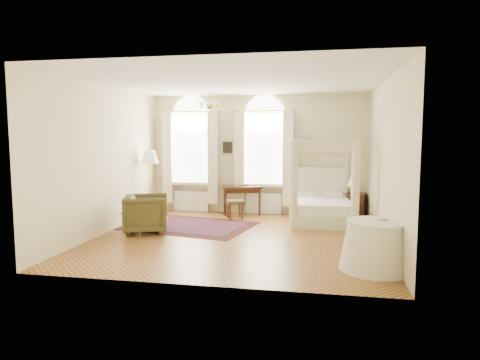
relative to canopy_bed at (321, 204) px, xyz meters
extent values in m
plane|color=#A46B2F|center=(-1.78, -1.96, -0.47)|extent=(6.00, 6.00, 0.00)
plane|color=beige|center=(-1.78, 1.04, 1.18)|extent=(6.00, 0.00, 6.00)
plane|color=beige|center=(-1.78, -4.96, 1.18)|extent=(6.00, 0.00, 6.00)
plane|color=beige|center=(-4.78, -1.96, 1.18)|extent=(0.00, 6.00, 6.00)
plane|color=beige|center=(1.22, -1.96, 1.18)|extent=(0.00, 6.00, 6.00)
plane|color=white|center=(-1.78, -1.96, 2.83)|extent=(6.00, 6.00, 0.00)
cube|color=white|center=(-3.68, 1.01, 1.33)|extent=(1.10, 0.04, 1.90)
cylinder|color=white|center=(-3.68, 1.01, 2.28)|extent=(1.10, 0.04, 1.10)
cube|color=white|center=(-3.68, 0.92, 0.34)|extent=(1.32, 0.24, 0.08)
cube|color=beige|center=(-4.35, 0.84, 1.08)|extent=(0.28, 0.14, 2.60)
cube|color=beige|center=(-3.01, 0.84, 1.08)|extent=(0.28, 0.14, 2.60)
cube|color=white|center=(-3.68, 0.94, -0.17)|extent=(1.00, 0.12, 0.58)
cube|color=white|center=(-1.58, 1.01, 1.33)|extent=(1.10, 0.04, 1.90)
cylinder|color=white|center=(-1.58, 1.01, 2.28)|extent=(1.10, 0.04, 1.10)
cube|color=white|center=(-1.58, 0.92, 0.34)|extent=(1.32, 0.24, 0.08)
cube|color=beige|center=(-2.25, 0.84, 1.08)|extent=(0.28, 0.14, 2.60)
cube|color=beige|center=(-0.91, 0.84, 1.08)|extent=(0.28, 0.14, 2.60)
cube|color=white|center=(-1.58, 0.94, -0.17)|extent=(1.00, 0.12, 0.58)
cylinder|color=#B18E3B|center=(-2.68, -0.76, 2.63)|extent=(0.02, 0.02, 0.40)
sphere|color=#B18E3B|center=(-2.68, -0.76, 2.41)|extent=(0.16, 0.16, 0.16)
sphere|color=#F9EEC2|center=(-2.46, -0.76, 2.48)|extent=(0.07, 0.07, 0.07)
sphere|color=#F9EEC2|center=(-2.57, -0.57, 2.48)|extent=(0.07, 0.07, 0.07)
sphere|color=#F9EEC2|center=(-2.79, -0.57, 2.48)|extent=(0.07, 0.07, 0.07)
sphere|color=#F9EEC2|center=(-2.90, -0.76, 2.48)|extent=(0.07, 0.07, 0.07)
sphere|color=#F9EEC2|center=(-2.79, -0.95, 2.48)|extent=(0.07, 0.07, 0.07)
sphere|color=#F9EEC2|center=(-2.57, -0.95, 2.48)|extent=(0.07, 0.07, 0.07)
cube|color=black|center=(-2.63, 1.01, 1.38)|extent=(0.26, 0.03, 0.32)
cube|color=black|center=(-0.33, 1.01, 1.48)|extent=(0.22, 0.03, 0.26)
cube|color=beige|center=(0.00, 0.01, -0.31)|extent=(1.62, 1.95, 0.32)
cube|color=white|center=(0.00, 0.01, -0.03)|extent=(1.53, 1.86, 0.25)
cube|color=beige|center=(-0.06, 0.90, 0.33)|extent=(1.51, 0.17, 1.06)
cube|color=beige|center=(-0.76, 0.84, 0.55)|extent=(0.08, 0.08, 2.04)
cube|color=beige|center=(0.64, 0.93, 0.55)|extent=(0.08, 0.08, 2.04)
cube|color=beige|center=(-0.64, -0.91, 0.55)|extent=(0.08, 0.08, 2.04)
cube|color=beige|center=(0.76, -0.82, 0.55)|extent=(0.08, 0.08, 2.04)
cube|color=beige|center=(-0.06, 0.89, 1.57)|extent=(1.51, 0.17, 0.07)
cube|color=beige|center=(0.06, -0.86, 1.57)|extent=(1.51, 0.17, 0.07)
cube|color=beige|center=(-0.70, -0.03, 1.57)|extent=(0.19, 1.86, 0.07)
cube|color=beige|center=(0.70, 0.06, 1.57)|extent=(0.19, 1.86, 0.07)
cube|color=beige|center=(-0.06, 0.89, 1.44)|extent=(1.56, 0.14, 0.25)
cube|color=beige|center=(0.06, -0.86, 1.44)|extent=(1.56, 0.14, 0.25)
cube|color=beige|center=(-0.70, -0.03, 1.44)|extent=(0.16, 1.91, 0.25)
cube|color=beige|center=(0.70, 0.06, 1.44)|extent=(0.16, 1.91, 0.25)
cylinder|color=beige|center=(-0.64, -0.91, 0.64)|extent=(0.19, 0.19, 1.86)
cylinder|color=beige|center=(0.76, -0.82, 0.64)|extent=(0.19, 0.19, 1.86)
cube|color=#3B1D10|center=(0.92, 0.74, -0.14)|extent=(0.57, 0.54, 0.67)
cylinder|color=#B18E3B|center=(0.81, 0.72, 0.30)|extent=(0.12, 0.12, 0.20)
cone|color=#F9EEC2|center=(0.81, 0.72, 0.50)|extent=(0.28, 0.28, 0.22)
cube|color=#3B1D10|center=(-2.17, 0.74, 0.29)|extent=(1.17, 0.83, 0.06)
cube|color=#3B1D10|center=(-2.17, 0.74, 0.20)|extent=(1.04, 0.70, 0.11)
cylinder|color=#3B1D10|center=(-2.67, 0.81, -0.10)|extent=(0.05, 0.05, 0.74)
cylinder|color=#3B1D10|center=(-1.78, 1.08, -0.10)|extent=(0.05, 0.05, 0.74)
cylinder|color=#3B1D10|center=(-2.55, 0.40, -0.10)|extent=(0.05, 0.05, 0.74)
cylinder|color=#3B1D10|center=(-1.66, 0.67, -0.10)|extent=(0.05, 0.05, 0.74)
imported|color=black|center=(-2.11, 0.84, 0.34)|extent=(0.31, 0.21, 0.02)
cube|color=#423B1C|center=(-2.22, 0.07, -0.02)|extent=(0.56, 0.56, 0.09)
cylinder|color=#3B1D10|center=(-2.31, -0.14, -0.27)|extent=(0.04, 0.04, 0.41)
cylinder|color=#3B1D10|center=(-2.01, -0.02, -0.27)|extent=(0.04, 0.04, 0.41)
cylinder|color=#3B1D10|center=(-2.43, 0.16, -0.27)|extent=(0.04, 0.04, 0.41)
cylinder|color=#3B1D10|center=(-2.13, 0.28, -0.27)|extent=(0.04, 0.04, 0.41)
imported|color=#413C1C|center=(-3.88, -1.86, -0.04)|extent=(1.20, 1.19, 0.86)
cube|color=silver|center=(-4.08, -1.92, -0.04)|extent=(0.78, 0.68, 0.02)
cylinder|color=#B18E3B|center=(-4.41, -1.97, -0.25)|extent=(0.03, 0.03, 0.44)
cylinder|color=#B18E3B|center=(-3.89, -2.20, -0.25)|extent=(0.03, 0.03, 0.44)
cylinder|color=#B18E3B|center=(-4.26, -1.63, -0.25)|extent=(0.03, 0.03, 0.44)
cylinder|color=#B18E3B|center=(-3.74, -1.86, -0.25)|extent=(0.03, 0.03, 0.44)
cylinder|color=#B18E3B|center=(-4.48, -0.13, -0.46)|extent=(0.31, 0.31, 0.03)
cylinder|color=#B18E3B|center=(-4.48, -0.13, 0.31)|extent=(0.04, 0.04, 1.57)
cone|color=#F9EEC2|center=(-4.48, -0.13, 1.15)|extent=(0.46, 0.46, 0.33)
cube|color=#3E160F|center=(-3.14, -1.01, -0.47)|extent=(3.30, 2.66, 0.01)
cube|color=black|center=(-3.14, -1.01, -0.46)|extent=(2.76, 2.12, 0.01)
cone|color=white|center=(0.87, -3.70, -0.09)|extent=(1.18, 1.18, 0.76)
cylinder|color=white|center=(0.87, -3.70, 0.31)|extent=(0.97, 0.97, 0.04)
imported|color=black|center=(0.87, -3.53, 0.35)|extent=(0.21, 0.27, 0.02)
camera|label=1|loc=(-0.07, -10.81, 1.72)|focal=32.00mm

